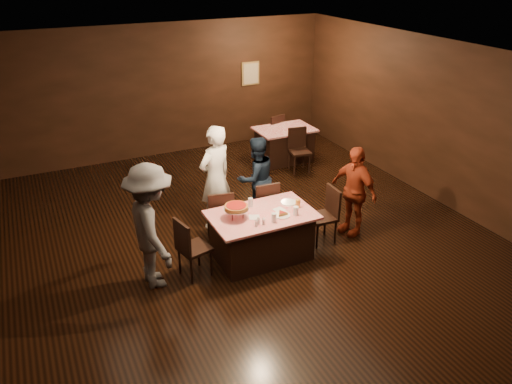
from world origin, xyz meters
TOP-DOWN VIEW (x-y plane):
  - room at (0.00, 0.01)m, footprint 10.00×10.04m
  - main_table at (0.05, -0.05)m, footprint 1.60×1.00m
  - back_table at (2.30, 3.37)m, footprint 1.30×0.90m
  - chair_far_left at (-0.35, 0.70)m, footprint 0.49×0.49m
  - chair_far_right at (0.45, 0.70)m, footprint 0.45×0.45m
  - chair_end_left at (-1.05, -0.05)m, footprint 0.50×0.50m
  - chair_end_right at (1.15, -0.05)m, footprint 0.44×0.44m
  - chair_back_near at (2.30, 2.67)m, footprint 0.48×0.48m
  - chair_back_far at (2.30, 3.97)m, footprint 0.51×0.51m
  - diner_white_jacket at (-0.22, 1.19)m, footprint 0.79×0.66m
  - diner_navy_hoodie at (0.54, 1.19)m, footprint 0.81×0.67m
  - diner_grey_knit at (-1.64, 0.01)m, footprint 0.73×1.22m
  - diner_red_shirt at (1.77, -0.00)m, footprint 0.59×0.98m
  - pizza_stand at (-0.35, -0.00)m, footprint 0.38×0.38m
  - plate_with_slice at (0.30, -0.23)m, footprint 0.25×0.25m
  - plate_empty at (0.60, 0.10)m, footprint 0.25×0.25m
  - glass_front_left at (0.10, -0.35)m, footprint 0.08×0.08m
  - glass_front_right at (0.50, -0.30)m, footprint 0.08×0.08m
  - glass_amber at (0.65, -0.10)m, footprint 0.08×0.08m
  - glass_back at (-0.00, 0.25)m, footprint 0.08×0.08m
  - condiments at (-0.13, -0.34)m, footprint 0.17×0.10m
  - napkin_center at (0.35, -0.05)m, footprint 0.19×0.19m
  - napkin_left at (-0.10, -0.10)m, footprint 0.21×0.21m

SIDE VIEW (x-z plane):
  - main_table at x=0.05m, z-range 0.00..0.77m
  - back_table at x=2.30m, z-range 0.00..0.77m
  - chair_far_left at x=-0.35m, z-range 0.00..0.95m
  - chair_far_right at x=0.45m, z-range 0.00..0.95m
  - chair_end_left at x=-1.05m, z-range 0.00..0.95m
  - chair_end_right at x=1.15m, z-range 0.00..0.95m
  - chair_back_near at x=2.30m, z-range 0.00..0.95m
  - chair_back_far at x=2.30m, z-range 0.00..0.95m
  - diner_navy_hoodie at x=0.54m, z-range 0.00..1.52m
  - napkin_center at x=0.35m, z-range 0.77..0.78m
  - napkin_left at x=-0.10m, z-range 0.77..0.78m
  - plate_empty at x=0.60m, z-range 0.77..0.78m
  - diner_red_shirt at x=1.77m, z-range 0.00..1.56m
  - plate_with_slice at x=0.30m, z-range 0.76..0.83m
  - condiments at x=-0.13m, z-range 0.77..0.87m
  - glass_front_left at x=0.10m, z-range 0.77..0.91m
  - glass_front_right at x=0.50m, z-range 0.77..0.91m
  - glass_amber at x=0.65m, z-range 0.77..0.91m
  - glass_back at x=0.00m, z-range 0.77..0.91m
  - diner_white_jacket at x=-0.22m, z-range 0.00..1.84m
  - diner_grey_knit at x=-1.64m, z-range 0.00..1.86m
  - pizza_stand at x=-0.35m, z-range 0.84..1.06m
  - room at x=0.00m, z-range 0.63..3.65m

